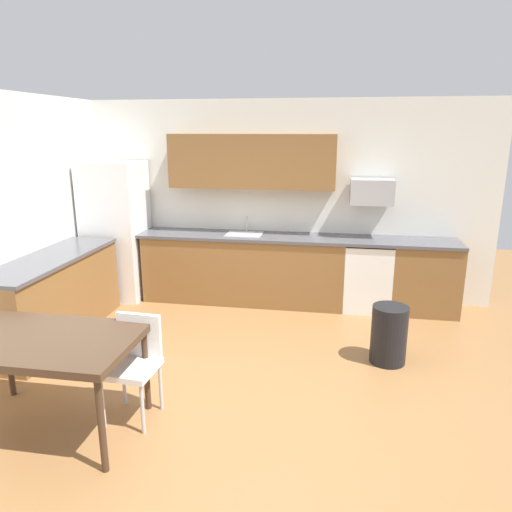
# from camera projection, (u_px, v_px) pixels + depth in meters

# --- Properties ---
(ground_plane) EXTENTS (12.00, 12.00, 0.00)m
(ground_plane) POSITION_uv_depth(u_px,v_px,m) (238.00, 389.00, 4.34)
(ground_plane) COLOR olive
(wall_back) EXTENTS (5.80, 0.10, 2.70)m
(wall_back) POSITION_uv_depth(u_px,v_px,m) (276.00, 201.00, 6.52)
(wall_back) COLOR silver
(wall_back) RESTS_ON ground
(cabinet_run_back) EXTENTS (2.71, 0.60, 0.90)m
(cabinet_run_back) POSITION_uv_depth(u_px,v_px,m) (244.00, 269.00, 6.48)
(cabinet_run_back) COLOR brown
(cabinet_run_back) RESTS_ON ground
(cabinet_run_back_right) EXTENTS (0.84, 0.60, 0.90)m
(cabinet_run_back_right) POSITION_uv_depth(u_px,v_px,m) (424.00, 278.00, 6.10)
(cabinet_run_back_right) COLOR brown
(cabinet_run_back_right) RESTS_ON ground
(cabinet_run_left) EXTENTS (0.60, 2.00, 0.90)m
(cabinet_run_left) POSITION_uv_depth(u_px,v_px,m) (53.00, 298.00, 5.36)
(cabinet_run_left) COLOR brown
(cabinet_run_left) RESTS_ON ground
(countertop_back) EXTENTS (4.80, 0.64, 0.04)m
(countertop_back) POSITION_uv_depth(u_px,v_px,m) (272.00, 237.00, 6.30)
(countertop_back) COLOR #4C4C51
(countertop_back) RESTS_ON cabinet_run_back
(countertop_left) EXTENTS (0.64, 2.00, 0.04)m
(countertop_left) POSITION_uv_depth(u_px,v_px,m) (49.00, 259.00, 5.24)
(countertop_left) COLOR #4C4C51
(countertop_left) RESTS_ON cabinet_run_left
(upper_cabinets_back) EXTENTS (2.20, 0.34, 0.70)m
(upper_cabinets_back) POSITION_uv_depth(u_px,v_px,m) (252.00, 161.00, 6.22)
(upper_cabinets_back) COLOR brown
(refrigerator) EXTENTS (0.76, 0.70, 1.89)m
(refrigerator) POSITION_uv_depth(u_px,v_px,m) (116.00, 231.00, 6.57)
(refrigerator) COLOR white
(refrigerator) RESTS_ON ground
(oven_range) EXTENTS (0.60, 0.60, 0.91)m
(oven_range) POSITION_uv_depth(u_px,v_px,m) (367.00, 275.00, 6.21)
(oven_range) COLOR white
(oven_range) RESTS_ON ground
(microwave) EXTENTS (0.54, 0.36, 0.32)m
(microwave) POSITION_uv_depth(u_px,v_px,m) (372.00, 192.00, 6.03)
(microwave) COLOR #9EA0A5
(sink_basin) EXTENTS (0.48, 0.40, 0.14)m
(sink_basin) POSITION_uv_depth(u_px,v_px,m) (244.00, 239.00, 6.37)
(sink_basin) COLOR #A5A8AD
(sink_basin) RESTS_ON countertop_back
(sink_faucet) EXTENTS (0.02, 0.02, 0.24)m
(sink_faucet) POSITION_uv_depth(u_px,v_px,m) (247.00, 225.00, 6.50)
(sink_faucet) COLOR #B2B5BA
(sink_faucet) RESTS_ON countertop_back
(dining_table) EXTENTS (1.40, 0.90, 0.78)m
(dining_table) POSITION_uv_depth(u_px,v_px,m) (44.00, 346.00, 3.59)
(dining_table) COLOR #422D1E
(dining_table) RESTS_ON ground
(chair_near_table) EXTENTS (0.42, 0.42, 0.85)m
(chair_near_table) POSITION_uv_depth(u_px,v_px,m) (134.00, 358.00, 3.84)
(chair_near_table) COLOR white
(chair_near_table) RESTS_ON ground
(trash_bin) EXTENTS (0.36, 0.36, 0.60)m
(trash_bin) POSITION_uv_depth(u_px,v_px,m) (389.00, 334.00, 4.78)
(trash_bin) COLOR black
(trash_bin) RESTS_ON ground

